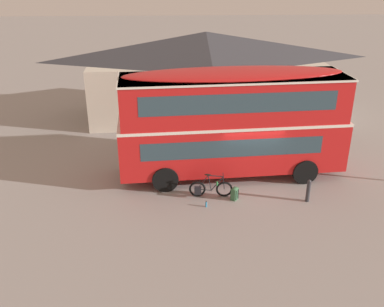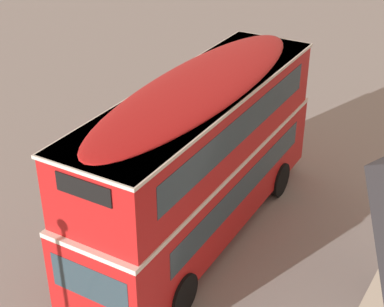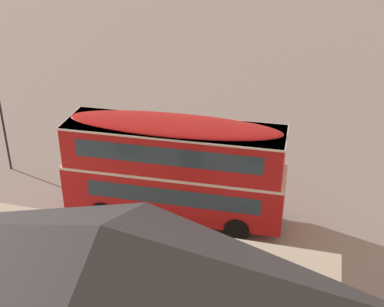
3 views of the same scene
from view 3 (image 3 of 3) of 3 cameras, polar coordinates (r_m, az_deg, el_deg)
name	(u,v)px [view 3 (image 3 of 3)]	position (r m, az deg, el deg)	size (l,w,h in m)	color
ground_plane	(164,207)	(24.87, -3.13, -5.87)	(120.00, 120.00, 0.00)	gray
double_decker_bus	(174,166)	(22.84, -1.97, -1.35)	(9.88, 3.21, 4.79)	black
touring_bicycle	(210,191)	(25.34, 1.96, -4.16)	(1.78, 0.46, 1.03)	black
backpack_on_ground	(191,187)	(25.83, -0.06, -3.70)	(0.35, 0.36, 0.55)	#386642
water_bottle_blue_sports	(217,189)	(26.09, 2.78, -3.84)	(0.07, 0.07, 0.24)	#338CBF
pub_building	(107,293)	(16.55, -9.28, -14.77)	(14.17, 6.00, 5.07)	beige
street_lamp	(2,118)	(28.48, -20.02, 3.68)	(0.28, 0.28, 4.83)	black
kerb_bollard	(139,173)	(26.82, -5.84, -2.08)	(0.16, 0.16, 0.97)	#333338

